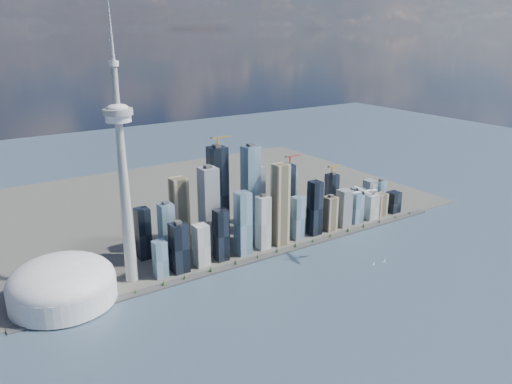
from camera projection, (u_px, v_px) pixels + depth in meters
ground at (340, 304)px, 957.34m from camera, size 4000.00×4000.00×0.00m
seawall at (266, 256)px, 1154.95m from camera, size 1100.00×22.00×4.00m
land at (182, 203)px, 1511.92m from camera, size 1400.00×900.00×3.00m
shoreline_trees at (266, 253)px, 1152.84m from camera, size 960.53×7.20×8.80m
skyscraper_cluster at (266, 208)px, 1230.42m from camera, size 736.00×142.00×261.48m
needle_tower at (123, 173)px, 972.62m from camera, size 56.00×56.00×550.50m
dome_stadium at (62, 284)px, 952.35m from camera, size 200.00×200.00×86.00m
airplane at (364, 191)px, 1097.09m from camera, size 69.88×62.15×17.12m
sailboat_west at (385, 261)px, 1128.71m from camera, size 7.79×3.69×10.81m
sailboat_east at (374, 264)px, 1116.09m from camera, size 6.90×3.14×9.55m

